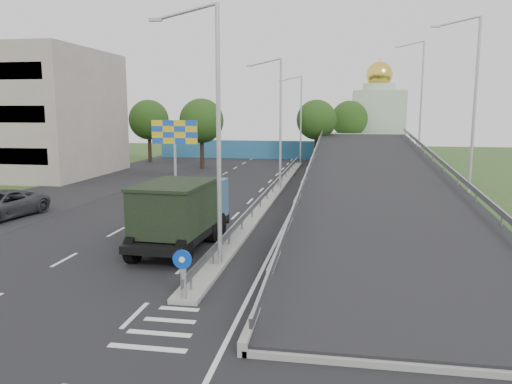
% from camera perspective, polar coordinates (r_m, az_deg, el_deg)
% --- Properties ---
extents(ground, '(160.00, 160.00, 0.00)m').
position_cam_1_polar(ground, '(15.09, -10.87, -15.54)').
color(ground, '#2D4C1E').
rests_on(ground, ground).
extents(road_surface, '(26.00, 90.00, 0.04)m').
position_cam_1_polar(road_surface, '(34.32, -3.93, -1.30)').
color(road_surface, black).
rests_on(road_surface, ground).
extents(parking_strip, '(8.00, 90.00, 0.05)m').
position_cam_1_polar(parking_strip, '(39.41, -22.64, -0.62)').
color(parking_strip, black).
rests_on(parking_strip, ground).
extents(median, '(1.00, 44.00, 0.20)m').
position_cam_1_polar(median, '(37.63, 1.94, -0.19)').
color(median, gray).
rests_on(median, ground).
extents(overpass_ramp, '(10.00, 50.00, 3.50)m').
position_cam_1_polar(overpass_ramp, '(37.16, 13.50, 2.01)').
color(overpass_ramp, gray).
rests_on(overpass_ramp, ground).
extents(median_guardrail, '(0.09, 44.00, 0.71)m').
position_cam_1_polar(median_guardrail, '(37.53, 1.95, 0.79)').
color(median_guardrail, gray).
rests_on(median_guardrail, median).
extents(sign_bollard, '(0.64, 0.23, 1.67)m').
position_cam_1_polar(sign_bollard, '(16.61, -8.33, -9.27)').
color(sign_bollard, black).
rests_on(sign_bollard, median).
extents(lamp_post_near, '(2.74, 0.18, 10.08)m').
position_cam_1_polar(lamp_post_near, '(19.41, -4.86, 7.82)').
color(lamp_post_near, '#B2B5B7').
rests_on(lamp_post_near, median).
extents(lamp_post_mid, '(2.74, 0.18, 10.08)m').
position_cam_1_polar(lamp_post_mid, '(39.09, 2.54, 8.57)').
color(lamp_post_mid, '#B2B5B7').
rests_on(lamp_post_mid, median).
extents(lamp_post_far, '(2.74, 0.18, 10.08)m').
position_cam_1_polar(lamp_post_far, '(58.99, 4.98, 8.79)').
color(lamp_post_far, '#B2B5B7').
rests_on(lamp_post_far, median).
extents(blue_wall, '(30.00, 0.50, 2.40)m').
position_cam_1_polar(blue_wall, '(65.60, 1.76, 4.83)').
color(blue_wall, teal).
rests_on(blue_wall, ground).
extents(church, '(7.00, 7.00, 13.80)m').
position_cam_1_polar(church, '(72.97, 13.74, 8.26)').
color(church, '#B2CCAD').
rests_on(church, ground).
extents(billboard, '(4.00, 0.24, 5.50)m').
position_cam_1_polar(billboard, '(43.16, -9.30, 6.37)').
color(billboard, '#B2B5B7').
rests_on(billboard, ground).
extents(tree_left_mid, '(4.80, 4.80, 7.60)m').
position_cam_1_polar(tree_left_mid, '(54.88, -6.24, 8.07)').
color(tree_left_mid, black).
rests_on(tree_left_mid, ground).
extents(tree_median_far, '(4.80, 4.80, 7.60)m').
position_cam_1_polar(tree_median_far, '(60.87, 6.92, 8.17)').
color(tree_median_far, black).
rests_on(tree_median_far, ground).
extents(tree_left_far, '(4.80, 4.80, 7.60)m').
position_cam_1_polar(tree_left_far, '(62.19, -12.15, 8.06)').
color(tree_left_far, black).
rests_on(tree_left_far, ground).
extents(tree_ramp_far, '(4.80, 4.80, 7.60)m').
position_cam_1_polar(tree_ramp_far, '(67.81, 10.62, 8.19)').
color(tree_ramp_far, black).
rests_on(tree_ramp_far, ground).
extents(dump_truck, '(3.02, 7.28, 3.15)m').
position_cam_1_polar(dump_truck, '(23.26, -8.44, -2.09)').
color(dump_truck, black).
rests_on(dump_truck, ground).
extents(parked_car_c, '(3.58, 6.23, 1.63)m').
position_cam_1_polar(parked_car_c, '(32.82, -27.25, -1.36)').
color(parked_car_c, '#37393D').
rests_on(parked_car_c, ground).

